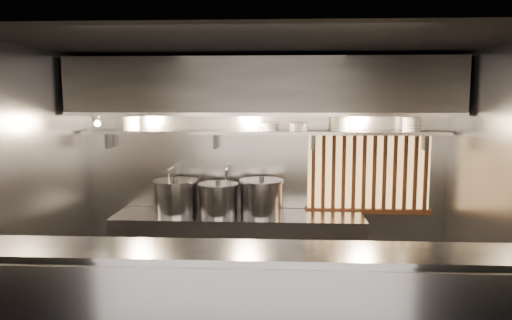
# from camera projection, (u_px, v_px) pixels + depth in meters

# --- Properties ---
(ceiling) EXTENTS (4.50, 4.50, 0.00)m
(ceiling) POSITION_uv_depth(u_px,v_px,m) (258.00, 44.00, 4.62)
(ceiling) COLOR black
(ceiling) RESTS_ON wall_back
(wall_back) EXTENTS (4.50, 0.00, 4.50)m
(wall_back) POSITION_uv_depth(u_px,v_px,m) (264.00, 169.00, 6.29)
(wall_back) COLOR gray
(wall_back) RESTS_ON floor
(wall_left) EXTENTS (0.00, 3.00, 3.00)m
(wall_left) POSITION_uv_depth(u_px,v_px,m) (31.00, 190.00, 4.93)
(wall_left) COLOR gray
(wall_left) RESTS_ON floor
(wall_right) EXTENTS (0.00, 3.00, 3.00)m
(wall_right) POSITION_uv_depth(u_px,v_px,m) (497.00, 195.00, 4.68)
(wall_right) COLOR gray
(wall_right) RESTS_ON floor
(serving_counter) EXTENTS (4.50, 0.56, 1.13)m
(serving_counter) POSITION_uv_depth(u_px,v_px,m) (252.00, 318.00, 3.96)
(serving_counter) COLOR gray
(serving_counter) RESTS_ON floor
(cooking_bench) EXTENTS (3.00, 0.70, 0.90)m
(cooking_bench) POSITION_uv_depth(u_px,v_px,m) (238.00, 251.00, 6.06)
(cooking_bench) COLOR gray
(cooking_bench) RESTS_ON floor
(bowl_shelf) EXTENTS (4.40, 0.34, 0.04)m
(bowl_shelf) POSITION_uv_depth(u_px,v_px,m) (264.00, 132.00, 6.05)
(bowl_shelf) COLOR gray
(bowl_shelf) RESTS_ON wall_back
(exhaust_hood) EXTENTS (4.40, 0.81, 0.65)m
(exhaust_hood) POSITION_uv_depth(u_px,v_px,m) (263.00, 87.00, 5.76)
(exhaust_hood) COLOR #2D2D30
(exhaust_hood) RESTS_ON ceiling
(wood_screen) EXTENTS (1.56, 0.09, 1.04)m
(wood_screen) POSITION_uv_depth(u_px,v_px,m) (369.00, 172.00, 6.18)
(wood_screen) COLOR #FFC972
(wood_screen) RESTS_ON wall_back
(faucet_left) EXTENTS (0.04, 0.30, 0.50)m
(faucet_left) POSITION_uv_depth(u_px,v_px,m) (172.00, 178.00, 6.23)
(faucet_left) COLOR silver
(faucet_left) RESTS_ON wall_back
(faucet_right) EXTENTS (0.04, 0.30, 0.50)m
(faucet_right) POSITION_uv_depth(u_px,v_px,m) (228.00, 178.00, 6.19)
(faucet_right) COLOR silver
(faucet_right) RESTS_ON wall_back
(heat_lamp) EXTENTS (0.25, 0.35, 0.20)m
(heat_lamp) POSITION_uv_depth(u_px,v_px,m) (95.00, 118.00, 5.66)
(heat_lamp) COLOR gray
(heat_lamp) RESTS_ON exhaust_hood
(pendant_bulb) EXTENTS (0.09, 0.09, 0.19)m
(pendant_bulb) POSITION_uv_depth(u_px,v_px,m) (255.00, 126.00, 5.93)
(pendant_bulb) COLOR #2D2D30
(pendant_bulb) RESTS_ON exhaust_hood
(stock_pot_left) EXTENTS (0.62, 0.62, 0.42)m
(stock_pot_left) POSITION_uv_depth(u_px,v_px,m) (218.00, 199.00, 5.96)
(stock_pot_left) COLOR gray
(stock_pot_left) RESTS_ON cooking_bench
(stock_pot_mid) EXTENTS (0.66, 0.66, 0.45)m
(stock_pot_mid) POSITION_uv_depth(u_px,v_px,m) (176.00, 197.00, 6.04)
(stock_pot_mid) COLOR gray
(stock_pot_mid) RESTS_ON cooking_bench
(stock_pot_right) EXTENTS (0.71, 0.71, 0.47)m
(stock_pot_right) POSITION_uv_depth(u_px,v_px,m) (262.00, 197.00, 5.96)
(stock_pot_right) COLOR gray
(stock_pot_right) RESTS_ON cooking_bench
(bowl_stack_0) EXTENTS (0.21, 0.21, 0.17)m
(bowl_stack_0) POSITION_uv_depth(u_px,v_px,m) (131.00, 123.00, 6.13)
(bowl_stack_0) COLOR silver
(bowl_stack_0) RESTS_ON bowl_shelf
(bowl_stack_1) EXTENTS (0.24, 0.24, 0.09)m
(bowl_stack_1) POSITION_uv_depth(u_px,v_px,m) (269.00, 127.00, 6.04)
(bowl_stack_1) COLOR silver
(bowl_stack_1) RESTS_ON bowl_shelf
(bowl_stack_2) EXTENTS (0.23, 0.23, 0.09)m
(bowl_stack_2) POSITION_uv_depth(u_px,v_px,m) (298.00, 127.00, 6.02)
(bowl_stack_2) COLOR silver
(bowl_stack_2) RESTS_ON bowl_shelf
(bowl_stack_3) EXTENTS (0.25, 0.25, 0.17)m
(bowl_stack_3) POSITION_uv_depth(u_px,v_px,m) (341.00, 124.00, 5.99)
(bowl_stack_3) COLOR silver
(bowl_stack_3) RESTS_ON bowl_shelf
(bowl_stack_4) EXTENTS (0.23, 0.23, 0.17)m
(bowl_stack_4) POSITION_uv_depth(u_px,v_px,m) (412.00, 124.00, 5.94)
(bowl_stack_4) COLOR silver
(bowl_stack_4) RESTS_ON bowl_shelf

